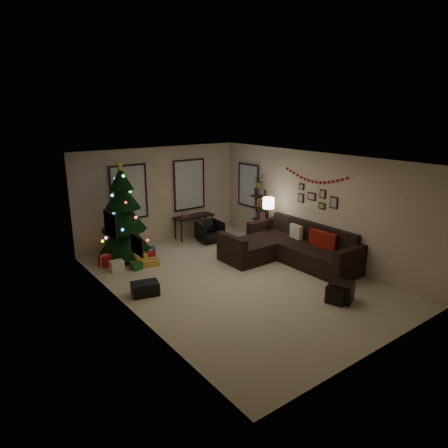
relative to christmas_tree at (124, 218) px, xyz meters
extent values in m
plane|color=#C3B693|center=(1.42, -2.79, -1.06)|extent=(7.00, 7.00, 0.00)
plane|color=white|center=(1.42, -2.79, 1.64)|extent=(7.00, 7.00, 0.00)
plane|color=beige|center=(1.42, 0.71, 0.29)|extent=(5.00, 0.00, 5.00)
plane|color=beige|center=(1.42, -6.29, 0.29)|extent=(5.00, 0.00, 5.00)
plane|color=beige|center=(-1.08, -2.79, 0.29)|extent=(0.00, 7.00, 7.00)
plane|color=beige|center=(3.92, -2.79, 0.29)|extent=(0.00, 7.00, 7.00)
cube|color=#728CB2|center=(0.47, 0.68, 0.49)|extent=(0.94, 0.02, 1.35)
cube|color=beige|center=(0.47, 0.68, 0.49)|extent=(0.94, 0.03, 1.35)
cube|color=#728CB2|center=(2.37, 0.68, 0.49)|extent=(0.94, 0.02, 1.35)
cube|color=beige|center=(2.37, 0.68, 0.49)|extent=(0.94, 0.03, 1.35)
cube|color=#728CB2|center=(3.89, -0.24, 0.44)|extent=(0.05, 0.27, 1.17)
cube|color=beige|center=(3.89, -0.24, 0.44)|extent=(0.05, 0.45, 1.17)
cylinder|color=black|center=(0.00, 0.00, -0.90)|extent=(0.10, 0.10, 0.30)
cone|color=black|center=(0.00, 0.00, -0.45)|extent=(1.37, 1.37, 0.96)
cone|color=black|center=(0.00, 0.00, 0.10)|extent=(1.13, 1.13, 0.81)
cone|color=black|center=(0.00, 0.00, 0.61)|extent=(0.89, 0.89, 0.71)
cone|color=black|center=(0.00, 0.00, 1.01)|extent=(0.60, 0.60, 0.55)
cylinder|color=maroon|center=(0.00, 0.00, -1.04)|extent=(1.11, 1.11, 0.04)
cube|color=gold|center=(0.07, -0.74, -0.91)|extent=(0.28, 0.25, 0.30)
cube|color=maroon|center=(0.37, -0.44, -0.95)|extent=(0.35, 0.28, 0.22)
cube|color=navy|center=(0.62, -0.14, -0.97)|extent=(0.25, 0.30, 0.18)
cube|color=silver|center=(-0.53, -0.69, -0.93)|extent=(0.30, 0.22, 0.25)
cube|color=#14591E|center=(-0.13, -0.89, -0.96)|extent=(0.22, 0.22, 0.20)
cube|color=gold|center=(0.27, -0.84, -0.98)|extent=(0.40, 0.30, 0.15)
cube|color=maroon|center=(-0.63, -0.24, -0.92)|extent=(0.26, 0.26, 0.28)
cube|color=black|center=(3.45, -2.85, -0.82)|extent=(1.02, 2.71, 0.47)
cube|color=black|center=(3.86, -2.85, -0.35)|extent=(0.20, 2.71, 0.46)
cube|color=black|center=(3.45, -4.31, -0.68)|extent=(1.02, 0.20, 0.74)
cube|color=black|center=(3.45, -1.40, -0.68)|extent=(1.02, 0.20, 0.74)
cube|color=black|center=(2.46, -2.01, -0.82)|extent=(0.96, 1.02, 0.47)
cube|color=black|center=(1.89, -2.01, -0.68)|extent=(0.18, 1.02, 0.74)
cube|color=maroon|center=(3.63, -3.49, -0.42)|extent=(0.21, 0.46, 0.45)
cube|color=maroon|center=(3.63, -3.21, -0.42)|extent=(0.19, 0.46, 0.45)
cube|color=beige|center=(3.63, -2.48, -0.43)|extent=(0.16, 0.41, 0.40)
cube|color=black|center=(2.34, -4.84, -0.88)|extent=(0.48, 0.48, 0.35)
cube|color=black|center=(2.46, -4.86, -0.86)|extent=(0.55, 0.55, 0.39)
cube|color=black|center=(2.35, 0.43, -0.42)|extent=(1.22, 0.44, 0.04)
cylinder|color=black|center=(1.81, 0.26, -0.75)|extent=(0.04, 0.04, 0.61)
cylinder|color=black|center=(1.81, 0.61, -0.75)|extent=(0.04, 0.04, 0.61)
cylinder|color=black|center=(2.89, 0.26, -0.75)|extent=(0.04, 0.04, 0.61)
cylinder|color=black|center=(2.89, 0.61, -0.75)|extent=(0.04, 0.04, 0.61)
imported|color=black|center=(2.48, -0.22, -0.74)|extent=(0.66, 0.62, 0.62)
cube|color=black|center=(3.74, -1.22, -0.28)|extent=(0.05, 0.05, 1.55)
cube|color=black|center=(3.74, -0.81, -0.28)|extent=(0.05, 0.05, 1.55)
cube|color=black|center=(3.71, -1.02, -0.75)|extent=(0.30, 0.43, 0.03)
cube|color=black|center=(3.71, -1.02, -0.41)|extent=(0.30, 0.43, 0.03)
cube|color=black|center=(3.71, -1.02, -0.07)|extent=(0.30, 0.43, 0.03)
cube|color=black|center=(3.71, -1.02, 0.28)|extent=(0.30, 0.43, 0.03)
imported|color=#4C4C4C|center=(3.72, -0.89, 0.74)|extent=(0.55, 0.52, 0.47)
cylinder|color=black|center=(3.37, -1.69, -1.04)|extent=(0.25, 0.25, 0.03)
cylinder|color=black|center=(3.37, -1.69, -0.42)|extent=(0.03, 0.03, 1.21)
cylinder|color=white|center=(3.37, -1.69, 0.24)|extent=(0.30, 0.30, 0.29)
cube|color=black|center=(-1.06, -1.91, 0.45)|extent=(0.04, 0.60, 0.50)
cube|color=tan|center=(-1.06, -1.91, 0.45)|extent=(0.01, 0.54, 0.45)
cube|color=black|center=(-1.06, -3.11, 0.37)|extent=(0.04, 0.45, 0.35)
cube|color=beige|center=(-1.06, -3.11, 0.37)|extent=(0.01, 0.41, 0.31)
cube|color=black|center=(3.90, -3.39, 0.49)|extent=(0.03, 0.22, 0.28)
cube|color=black|center=(3.90, -3.04, 0.64)|extent=(0.03, 0.18, 0.22)
cube|color=black|center=(3.90, -3.04, 0.34)|extent=(0.03, 0.20, 0.16)
cube|color=black|center=(3.90, -2.69, 0.52)|extent=(0.03, 0.26, 0.20)
cube|color=black|center=(3.90, -2.34, 0.42)|extent=(0.03, 0.18, 0.24)
cube|color=black|center=(3.90, -2.34, 0.72)|extent=(0.03, 0.16, 0.16)
cube|color=#990F0C|center=(1.27, 0.76, 0.30)|extent=(0.14, 0.04, 0.30)
cube|color=white|center=(1.27, 0.76, 0.45)|extent=(0.16, 0.05, 0.08)
cube|color=#990F0C|center=(1.34, 0.76, 0.17)|extent=(0.10, 0.04, 0.08)
cube|color=#990F0C|center=(1.60, 0.76, 0.39)|extent=(0.14, 0.04, 0.30)
cube|color=white|center=(1.60, 0.76, 0.54)|extent=(0.16, 0.05, 0.08)
cube|color=#990F0C|center=(1.67, 0.76, 0.26)|extent=(0.10, 0.04, 0.08)
cube|color=black|center=(-0.57, -2.26, -0.92)|extent=(0.62, 0.49, 0.27)
camera|label=1|loc=(-3.81, -9.34, 2.65)|focal=32.31mm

